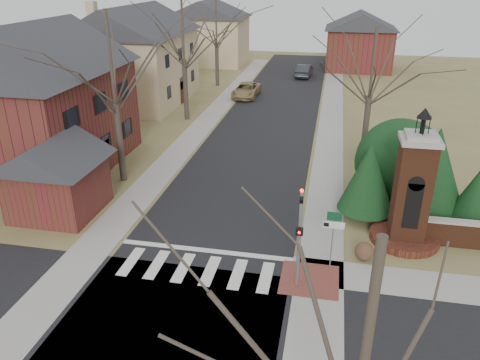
% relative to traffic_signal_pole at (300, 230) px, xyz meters
% --- Properties ---
extents(ground, '(120.00, 120.00, 0.00)m').
position_rel_traffic_signal_pole_xyz_m(ground, '(-4.30, -0.57, -2.59)').
color(ground, olive).
rests_on(ground, ground).
extents(main_street, '(8.00, 70.00, 0.01)m').
position_rel_traffic_signal_pole_xyz_m(main_street, '(-4.30, 21.43, -2.58)').
color(main_street, black).
rests_on(main_street, ground).
extents(cross_street, '(120.00, 8.00, 0.01)m').
position_rel_traffic_signal_pole_xyz_m(cross_street, '(-4.30, -3.57, -2.58)').
color(cross_street, black).
rests_on(cross_street, ground).
extents(crosswalk_zone, '(8.00, 2.20, 0.02)m').
position_rel_traffic_signal_pole_xyz_m(crosswalk_zone, '(-4.30, 0.23, -2.58)').
color(crosswalk_zone, silver).
rests_on(crosswalk_zone, ground).
extents(stop_bar, '(8.00, 0.35, 0.02)m').
position_rel_traffic_signal_pole_xyz_m(stop_bar, '(-4.30, 1.73, -2.58)').
color(stop_bar, silver).
rests_on(stop_bar, ground).
extents(sidewalk_right_main, '(2.00, 60.00, 0.02)m').
position_rel_traffic_signal_pole_xyz_m(sidewalk_right_main, '(0.90, 21.43, -2.58)').
color(sidewalk_right_main, gray).
rests_on(sidewalk_right_main, ground).
extents(sidewalk_left, '(2.00, 60.00, 0.02)m').
position_rel_traffic_signal_pole_xyz_m(sidewalk_left, '(-9.50, 21.43, -2.58)').
color(sidewalk_left, gray).
rests_on(sidewalk_left, ground).
extents(curb_apron, '(2.40, 2.40, 0.02)m').
position_rel_traffic_signal_pole_xyz_m(curb_apron, '(0.50, 0.43, -2.57)').
color(curb_apron, brown).
rests_on(curb_apron, ground).
extents(traffic_signal_pole, '(0.28, 0.41, 4.50)m').
position_rel_traffic_signal_pole_xyz_m(traffic_signal_pole, '(0.00, 0.00, 0.00)').
color(traffic_signal_pole, slate).
rests_on(traffic_signal_pole, ground).
extents(sign_post, '(0.90, 0.07, 2.75)m').
position_rel_traffic_signal_pole_xyz_m(sign_post, '(1.29, 1.41, -0.64)').
color(sign_post, slate).
rests_on(sign_post, ground).
extents(brick_gate_monument, '(3.20, 3.20, 6.47)m').
position_rel_traffic_signal_pole_xyz_m(brick_gate_monument, '(4.70, 4.42, -0.42)').
color(brick_gate_monument, brown).
rests_on(brick_gate_monument, ground).
extents(house_brick_left, '(9.80, 11.80, 9.42)m').
position_rel_traffic_signal_pole_xyz_m(house_brick_left, '(-17.31, 9.42, 2.07)').
color(house_brick_left, maroon).
rests_on(house_brick_left, ground).
extents(house_stucco_left, '(9.80, 12.80, 9.28)m').
position_rel_traffic_signal_pole_xyz_m(house_stucco_left, '(-17.80, 26.42, 2.01)').
color(house_stucco_left, beige).
rests_on(house_stucco_left, ground).
extents(garage_left, '(4.80, 4.80, 4.29)m').
position_rel_traffic_signal_pole_xyz_m(garage_left, '(-12.82, 3.92, -0.35)').
color(garage_left, maroon).
rests_on(garage_left, ground).
extents(house_distant_left, '(10.80, 8.80, 8.53)m').
position_rel_traffic_signal_pole_xyz_m(house_distant_left, '(-16.31, 47.42, 1.66)').
color(house_distant_left, beige).
rests_on(house_distant_left, ground).
extents(house_distant_right, '(8.80, 8.80, 7.30)m').
position_rel_traffic_signal_pole_xyz_m(house_distant_right, '(3.69, 47.42, 1.06)').
color(house_distant_right, maroon).
rests_on(house_distant_right, ground).
extents(evergreen_near, '(2.80, 2.80, 4.10)m').
position_rel_traffic_signal_pole_xyz_m(evergreen_near, '(2.90, 6.43, -0.29)').
color(evergreen_near, '#473D33').
rests_on(evergreen_near, ground).
extents(evergreen_mid, '(3.40, 3.40, 4.70)m').
position_rel_traffic_signal_pole_xyz_m(evergreen_mid, '(6.20, 7.63, 0.01)').
color(evergreen_mid, '#473D33').
rests_on(evergreen_mid, ground).
extents(evergreen_far, '(2.40, 2.40, 3.30)m').
position_rel_traffic_signal_pole_xyz_m(evergreen_far, '(8.20, 6.63, -0.69)').
color(evergreen_far, '#473D33').
rests_on(evergreen_far, ground).
extents(evergreen_mass, '(4.80, 4.80, 4.80)m').
position_rel_traffic_signal_pole_xyz_m(evergreen_mass, '(4.70, 8.93, -0.19)').
color(evergreen_mass, '#103218').
rests_on(evergreen_mass, ground).
extents(bare_tree_0, '(8.05, 8.05, 11.15)m').
position_rel_traffic_signal_pole_xyz_m(bare_tree_0, '(-11.30, 8.43, 5.11)').
color(bare_tree_0, '#473D33').
rests_on(bare_tree_0, ground).
extents(bare_tree_1, '(8.40, 8.40, 11.64)m').
position_rel_traffic_signal_pole_xyz_m(bare_tree_1, '(-11.30, 21.43, 5.44)').
color(bare_tree_1, '#473D33').
rests_on(bare_tree_1, ground).
extents(bare_tree_2, '(7.35, 7.35, 10.19)m').
position_rel_traffic_signal_pole_xyz_m(bare_tree_2, '(-11.80, 34.43, 4.44)').
color(bare_tree_2, '#473D33').
rests_on(bare_tree_2, ground).
extents(bare_tree_3, '(7.00, 7.00, 9.70)m').
position_rel_traffic_signal_pole_xyz_m(bare_tree_3, '(3.20, 15.43, 4.10)').
color(bare_tree_3, '#473D33').
rests_on(bare_tree_3, ground).
extents(bare_tree_4, '(6.65, 6.65, 9.21)m').
position_rel_traffic_signal_pole_xyz_m(bare_tree_4, '(1.70, -9.57, 3.77)').
color(bare_tree_4, '#473D33').
rests_on(bare_tree_4, ground).
extents(pickup_truck, '(2.47, 5.05, 1.38)m').
position_rel_traffic_signal_pole_xyz_m(pickup_truck, '(-7.70, 29.96, -1.90)').
color(pickup_truck, '#9B8554').
rests_on(pickup_truck, ground).
extents(distant_car, '(1.92, 4.67, 1.50)m').
position_rel_traffic_signal_pole_xyz_m(distant_car, '(-2.70, 40.83, -1.84)').
color(distant_car, '#2F3236').
rests_on(distant_car, ground).
extents(dry_shrub_left, '(0.84, 0.84, 0.84)m').
position_rel_traffic_signal_pole_xyz_m(dry_shrub_left, '(2.76, 2.43, -2.17)').
color(dry_shrub_left, brown).
rests_on(dry_shrub_left, ground).
extents(dry_shrub_right, '(0.70, 0.70, 0.70)m').
position_rel_traffic_signal_pole_xyz_m(dry_shrub_right, '(5.00, 4.03, -2.24)').
color(dry_shrub_right, brown).
rests_on(dry_shrub_right, ground).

